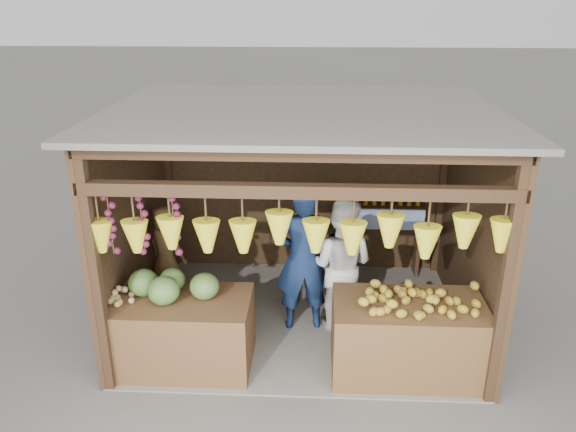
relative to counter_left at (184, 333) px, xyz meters
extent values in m
plane|color=#514F49|center=(1.24, 1.00, -0.41)|extent=(80.00, 80.00, 0.00)
cube|color=slate|center=(1.24, 1.00, -0.40)|extent=(4.00, 3.00, 0.02)
cube|color=black|center=(1.24, 2.50, 0.89)|extent=(4.00, 0.06, 2.60)
cube|color=black|center=(-0.76, 1.00, 0.89)|extent=(0.06, 3.00, 2.60)
cube|color=black|center=(3.24, 1.00, 0.89)|extent=(0.06, 3.00, 2.60)
cube|color=#605B54|center=(1.24, 1.00, 2.22)|extent=(4.30, 3.30, 0.06)
cube|color=black|center=(-0.70, -0.44, 0.89)|extent=(0.11, 0.11, 2.60)
cube|color=black|center=(3.18, -0.44, 0.89)|extent=(0.11, 0.11, 2.60)
cube|color=black|center=(-0.70, 2.44, 0.89)|extent=(0.11, 0.11, 2.60)
cube|color=black|center=(3.18, 2.44, 0.89)|extent=(0.11, 0.11, 2.60)
cube|color=black|center=(1.24, -0.44, 1.79)|extent=(4.00, 0.12, 0.12)
cube|color=black|center=(1.24, -0.44, 2.13)|extent=(4.00, 0.12, 0.12)
cube|color=#382314|center=(2.29, 2.30, 0.64)|extent=(1.25, 0.30, 0.05)
cube|color=#382314|center=(1.70, 2.30, 0.12)|extent=(0.05, 0.28, 1.05)
cube|color=#382314|center=(2.87, 2.30, 0.12)|extent=(0.05, 0.28, 1.05)
cube|color=blue|center=(2.29, 2.14, 0.51)|extent=(1.25, 0.02, 0.30)
cube|color=#52321B|center=(0.00, 0.00, 0.00)|extent=(1.45, 0.85, 0.81)
cube|color=#52371B|center=(2.39, -0.01, 0.02)|extent=(1.58, 0.85, 0.85)
cube|color=black|center=(-0.46, 1.20, -0.25)|extent=(0.34, 0.34, 0.32)
imported|color=#13254A|center=(1.25, 0.83, 0.51)|extent=(0.73, 0.53, 1.84)
imported|color=silver|center=(1.71, 0.87, 0.43)|extent=(0.97, 0.85, 1.67)
imported|color=brown|center=(-0.46, 1.20, 0.46)|extent=(0.63, 0.57, 1.09)
camera|label=1|loc=(1.39, -5.13, 3.41)|focal=35.00mm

